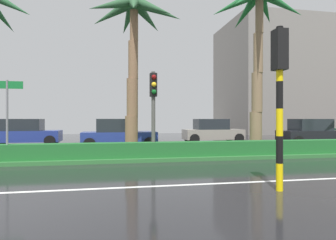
{
  "coord_description": "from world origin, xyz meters",
  "views": [
    {
      "loc": [
        2.26,
        -5.3,
        1.69
      ],
      "look_at": [
        5.89,
        13.57,
        1.65
      ],
      "focal_mm": 31.33,
      "sensor_mm": 36.0,
      "label": 1
    }
  ],
  "objects_px": {
    "street_name_sign": "(7,109)",
    "car_in_traffic_third": "(119,134)",
    "palm_tree_centre": "(134,28)",
    "car_in_traffic_fifth": "(312,133)",
    "palm_tree_centre_right": "(259,21)",
    "car_in_traffic_fourth": "(212,131)",
    "traffic_signal_foreground": "(279,78)",
    "car_in_traffic_second": "(25,133)",
    "traffic_signal_median_right": "(153,98)"
  },
  "relations": [
    {
      "from": "palm_tree_centre_right",
      "to": "palm_tree_centre",
      "type": "bearing_deg",
      "value": 177.29
    },
    {
      "from": "car_in_traffic_fourth",
      "to": "car_in_traffic_fifth",
      "type": "height_order",
      "value": "same"
    },
    {
      "from": "street_name_sign",
      "to": "car_in_traffic_fourth",
      "type": "xyz_separation_m",
      "value": [
        11.06,
        8.68,
        -1.25
      ]
    },
    {
      "from": "palm_tree_centre",
      "to": "car_in_traffic_third",
      "type": "relative_size",
      "value": 1.7
    },
    {
      "from": "palm_tree_centre_right",
      "to": "car_in_traffic_third",
      "type": "height_order",
      "value": "palm_tree_centre_right"
    },
    {
      "from": "car_in_traffic_fifth",
      "to": "street_name_sign",
      "type": "bearing_deg",
      "value": -162.42
    },
    {
      "from": "car_in_traffic_third",
      "to": "car_in_traffic_fifth",
      "type": "distance_m",
      "value": 12.48
    },
    {
      "from": "traffic_signal_median_right",
      "to": "street_name_sign",
      "type": "distance_m",
      "value": 5.53
    },
    {
      "from": "palm_tree_centre",
      "to": "car_in_traffic_third",
      "type": "xyz_separation_m",
      "value": [
        -0.6,
        4.11,
        -5.02
      ]
    },
    {
      "from": "palm_tree_centre",
      "to": "car_in_traffic_fourth",
      "type": "bearing_deg",
      "value": 48.93
    },
    {
      "from": "palm_tree_centre_right",
      "to": "street_name_sign",
      "type": "distance_m",
      "value": 11.72
    },
    {
      "from": "palm_tree_centre",
      "to": "car_in_traffic_second",
      "type": "relative_size",
      "value": 1.7
    },
    {
      "from": "traffic_signal_foreground",
      "to": "palm_tree_centre_right",
      "type": "bearing_deg",
      "value": -114.8
    },
    {
      "from": "traffic_signal_foreground",
      "to": "car_in_traffic_fourth",
      "type": "height_order",
      "value": "traffic_signal_foreground"
    },
    {
      "from": "palm_tree_centre_right",
      "to": "car_in_traffic_second",
      "type": "xyz_separation_m",
      "value": [
        -12.51,
        7.37,
        -5.62
      ]
    },
    {
      "from": "car_in_traffic_fifth",
      "to": "traffic_signal_median_right",
      "type": "bearing_deg",
      "value": -155.66
    },
    {
      "from": "palm_tree_centre_right",
      "to": "car_in_traffic_second",
      "type": "relative_size",
      "value": 1.89
    },
    {
      "from": "traffic_signal_median_right",
      "to": "car_in_traffic_second",
      "type": "xyz_separation_m",
      "value": [
        -7.22,
        8.37,
        -1.75
      ]
    },
    {
      "from": "street_name_sign",
      "to": "car_in_traffic_fifth",
      "type": "height_order",
      "value": "street_name_sign"
    },
    {
      "from": "car_in_traffic_fourth",
      "to": "car_in_traffic_third",
      "type": "bearing_deg",
      "value": -155.9
    },
    {
      "from": "palm_tree_centre_right",
      "to": "car_in_traffic_fourth",
      "type": "bearing_deg",
      "value": 87.98
    },
    {
      "from": "street_name_sign",
      "to": "car_in_traffic_third",
      "type": "bearing_deg",
      "value": 53.09
    },
    {
      "from": "traffic_signal_median_right",
      "to": "traffic_signal_foreground",
      "type": "bearing_deg",
      "value": -68.92
    },
    {
      "from": "traffic_signal_foreground",
      "to": "car_in_traffic_third",
      "type": "distance_m",
      "value": 11.77
    },
    {
      "from": "palm_tree_centre",
      "to": "traffic_signal_foreground",
      "type": "bearing_deg",
      "value": -67.51
    },
    {
      "from": "palm_tree_centre",
      "to": "car_in_traffic_third",
      "type": "distance_m",
      "value": 6.51
    },
    {
      "from": "car_in_traffic_fifth",
      "to": "palm_tree_centre",
      "type": "bearing_deg",
      "value": -162.35
    },
    {
      "from": "palm_tree_centre",
      "to": "traffic_signal_foreground",
      "type": "relative_size",
      "value": 1.89
    },
    {
      "from": "traffic_signal_foreground",
      "to": "car_in_traffic_second",
      "type": "relative_size",
      "value": 0.9
    },
    {
      "from": "street_name_sign",
      "to": "palm_tree_centre",
      "type": "bearing_deg",
      "value": 17.39
    },
    {
      "from": "traffic_signal_foreground",
      "to": "car_in_traffic_fourth",
      "type": "xyz_separation_m",
      "value": [
        3.36,
        14.15,
        -1.85
      ]
    },
    {
      "from": "street_name_sign",
      "to": "palm_tree_centre_right",
      "type": "bearing_deg",
      "value": 6.47
    },
    {
      "from": "traffic_signal_median_right",
      "to": "car_in_traffic_fourth",
      "type": "xyz_separation_m",
      "value": [
        5.56,
        8.45,
        -1.75
      ]
    },
    {
      "from": "palm_tree_centre_right",
      "to": "traffic_signal_foreground",
      "type": "distance_m",
      "value": 8.29
    },
    {
      "from": "palm_tree_centre_right",
      "to": "car_in_traffic_fourth",
      "type": "relative_size",
      "value": 1.89
    },
    {
      "from": "palm_tree_centre",
      "to": "traffic_signal_median_right",
      "type": "xyz_separation_m",
      "value": [
        0.69,
        -1.28,
        -3.27
      ]
    },
    {
      "from": "palm_tree_centre_right",
      "to": "car_in_traffic_third",
      "type": "distance_m",
      "value": 9.71
    },
    {
      "from": "palm_tree_centre",
      "to": "car_in_traffic_second",
      "type": "height_order",
      "value": "palm_tree_centre"
    },
    {
      "from": "palm_tree_centre",
      "to": "traffic_signal_median_right",
      "type": "bearing_deg",
      "value": -61.56
    },
    {
      "from": "car_in_traffic_fourth",
      "to": "street_name_sign",
      "type": "bearing_deg",
      "value": -141.89
    },
    {
      "from": "palm_tree_centre_right",
      "to": "traffic_signal_median_right",
      "type": "xyz_separation_m",
      "value": [
        -5.29,
        -1.0,
        -3.88
      ]
    },
    {
      "from": "traffic_signal_median_right",
      "to": "traffic_signal_foreground",
      "type": "distance_m",
      "value": 6.11
    },
    {
      "from": "palm_tree_centre",
      "to": "car_in_traffic_fifth",
      "type": "relative_size",
      "value": 1.7
    },
    {
      "from": "street_name_sign",
      "to": "car_in_traffic_second",
      "type": "bearing_deg",
      "value": 101.28
    },
    {
      "from": "traffic_signal_foreground",
      "to": "car_in_traffic_fifth",
      "type": "bearing_deg",
      "value": -129.88
    },
    {
      "from": "palm_tree_centre_right",
      "to": "street_name_sign",
      "type": "relative_size",
      "value": 2.71
    },
    {
      "from": "car_in_traffic_second",
      "to": "car_in_traffic_fourth",
      "type": "xyz_separation_m",
      "value": [
        12.78,
        0.08,
        0.0
      ]
    },
    {
      "from": "street_name_sign",
      "to": "traffic_signal_foreground",
      "type": "xyz_separation_m",
      "value": [
        7.71,
        -5.47,
        0.59
      ]
    },
    {
      "from": "car_in_traffic_second",
      "to": "car_in_traffic_fifth",
      "type": "height_order",
      "value": "same"
    },
    {
      "from": "street_name_sign",
      "to": "car_in_traffic_fourth",
      "type": "height_order",
      "value": "street_name_sign"
    }
  ]
}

